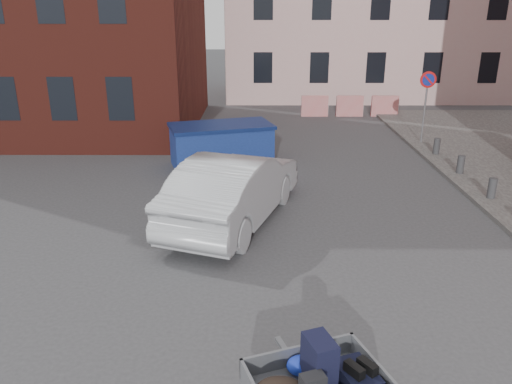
{
  "coord_description": "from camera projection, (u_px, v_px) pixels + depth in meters",
  "views": [
    {
      "loc": [
        -0.27,
        -9.17,
        4.85
      ],
      "look_at": [
        -0.3,
        1.14,
        1.1
      ],
      "focal_mm": 35.0,
      "sensor_mm": 36.0,
      "label": 1
    }
  ],
  "objects": [
    {
      "name": "silver_car",
      "position": [
        234.0,
        188.0,
        11.98
      ],
      "size": [
        3.38,
        5.43,
        1.69
      ],
      "primitive_type": "imported",
      "rotation": [
        0.0,
        0.0,
        2.8
      ],
      "color": "#B7BBBF",
      "rests_on": "ground"
    },
    {
      "name": "barriers",
      "position": [
        350.0,
        106.0,
        24.18
      ],
      "size": [
        4.7,
        0.18,
        1.0
      ],
      "color": "red",
      "rests_on": "ground"
    },
    {
      "name": "bollards",
      "position": [
        492.0,
        188.0,
        13.31
      ],
      "size": [
        0.22,
        9.02,
        0.55
      ],
      "color": "#3A3A3D",
      "rests_on": "sidewalk"
    },
    {
      "name": "ground",
      "position": [
        271.0,
        261.0,
        10.27
      ],
      "size": [
        120.0,
        120.0,
        0.0
      ],
      "primitive_type": "plane",
      "color": "#38383A",
      "rests_on": "ground"
    },
    {
      "name": "trailer",
      "position": [
        316.0,
        384.0,
        6.03
      ],
      "size": [
        1.88,
        1.98,
        1.2
      ],
      "rotation": [
        0.0,
        0.0,
        0.35
      ],
      "color": "black",
      "rests_on": "ground"
    },
    {
      "name": "dumpster",
      "position": [
        221.0,
        145.0,
        16.44
      ],
      "size": [
        3.64,
        2.58,
        1.38
      ],
      "rotation": [
        0.0,
        0.0,
        0.29
      ],
      "color": "navy",
      "rests_on": "ground"
    },
    {
      "name": "no_parking_sign",
      "position": [
        427.0,
        92.0,
        18.47
      ],
      "size": [
        0.6,
        0.09,
        2.65
      ],
      "color": "gray",
      "rests_on": "sidewalk"
    }
  ]
}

